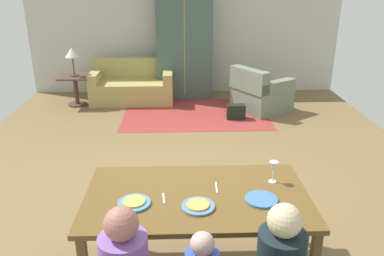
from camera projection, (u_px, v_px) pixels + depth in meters
ground_plane at (189, 157)px, 5.44m from camera, size 6.45×6.63×0.02m
back_wall at (185, 28)px, 8.07m from camera, size 6.45×0.10×2.70m
dining_table at (198, 202)px, 3.06m from camera, size 1.75×0.99×0.76m
plate_near_man at (134, 203)px, 2.90m from camera, size 0.25×0.25×0.02m
pizza_near_man at (134, 201)px, 2.90m from camera, size 0.17×0.17×0.01m
plate_near_child at (199, 206)px, 2.86m from camera, size 0.25×0.25×0.02m
pizza_near_child at (199, 205)px, 2.86m from camera, size 0.17×0.17×0.01m
plate_near_woman at (261, 199)px, 2.95m from camera, size 0.25×0.25×0.02m
wine_glass at (273, 168)px, 3.17m from camera, size 0.07×0.07×0.19m
fork at (164, 198)px, 2.98m from camera, size 0.03×0.15×0.01m
knife at (216, 187)px, 3.13m from camera, size 0.02×0.17×0.01m
area_rug at (195, 113)px, 7.12m from camera, size 2.60×1.80×0.01m
couch at (133, 86)px, 7.77m from camera, size 1.60×0.86×0.82m
armchair at (260, 94)px, 7.20m from camera, size 1.18×1.18×0.82m
armoire at (184, 45)px, 7.82m from camera, size 1.10×0.59×2.10m
side_table at (76, 86)px, 7.47m from camera, size 0.56×0.56×0.58m
table_lamp at (72, 53)px, 7.24m from camera, size 0.26×0.26×0.54m
handbag at (236, 112)px, 6.82m from camera, size 0.32×0.16×0.26m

